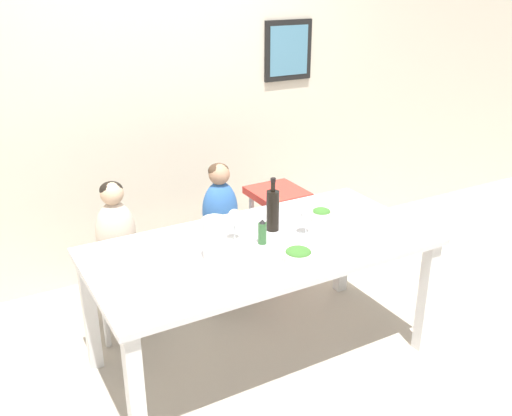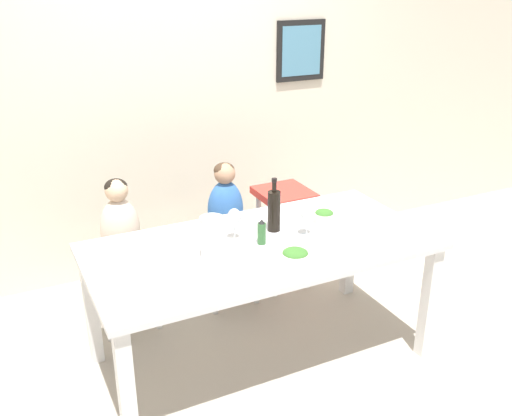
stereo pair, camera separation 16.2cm
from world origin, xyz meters
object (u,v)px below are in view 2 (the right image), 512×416
object	(u,v)px
dinner_plate_front_left	(178,280)
salad_bowl_large	(295,256)
wine_glass_far	(234,218)
dinner_plate_back_left	(161,242)
paper_towel_roll	(212,238)
person_child_center	(225,203)
person_child_left	(120,222)
chair_far_left	(124,268)
wine_glass_near	(307,214)
salad_bowl_small	(324,216)
chair_right_highchair	(284,211)
chair_far_center	(226,246)
wine_bottle	(274,210)

from	to	relation	value
dinner_plate_front_left	salad_bowl_large	bearing A→B (deg)	-8.68
wine_glass_far	dinner_plate_back_left	size ratio (longest dim) A/B	0.73
paper_towel_roll	person_child_center	bearing A→B (deg)	62.38
dinner_plate_front_left	paper_towel_roll	bearing A→B (deg)	30.91
person_child_left	dinner_plate_back_left	distance (m)	0.47
chair_far_left	wine_glass_near	bearing A→B (deg)	-39.23
chair_far_left	salad_bowl_small	bearing A→B (deg)	-29.60
chair_right_highchair	salad_bowl_small	xyz separation A→B (m)	(-0.07, -0.60, 0.21)
chair_far_center	wine_glass_near	bearing A→B (deg)	-75.56
dinner_plate_back_left	person_child_left	bearing A→B (deg)	104.68
chair_far_left	chair_far_center	xyz separation A→B (m)	(0.68, 0.00, 0.00)
person_child_left	dinner_plate_front_left	size ratio (longest dim) A/B	2.06
chair_far_center	person_child_center	distance (m)	0.31
dinner_plate_front_left	wine_bottle	bearing A→B (deg)	24.47
chair_far_left	wine_glass_far	distance (m)	0.89
person_child_center	salad_bowl_small	xyz separation A→B (m)	(0.37, -0.60, 0.07)
chair_right_highchair	dinner_plate_front_left	distance (m)	1.37
wine_bottle	dinner_plate_front_left	bearing A→B (deg)	-155.53
chair_far_center	wine_glass_far	distance (m)	0.77
wine_glass_near	wine_glass_far	size ratio (longest dim) A/B	1.00
person_child_left	dinner_plate_front_left	world-z (taller)	person_child_left
chair_far_left	salad_bowl_large	world-z (taller)	salad_bowl_large
chair_far_center	wine_glass_far	world-z (taller)	wine_glass_far
chair_far_left	wine_bottle	xyz separation A→B (m)	(0.73, -0.57, 0.47)
person_child_center	paper_towel_roll	xyz separation A→B (m)	(-0.38, -0.73, 0.14)
chair_right_highchair	dinner_plate_back_left	distance (m)	1.11
person_child_left	wine_bottle	size ratio (longest dim) A/B	1.65
wine_bottle	paper_towel_roll	xyz separation A→B (m)	(-0.44, -0.16, -0.01)
salad_bowl_large	salad_bowl_small	size ratio (longest dim) A/B	1.22
paper_towel_roll	dinner_plate_front_left	distance (m)	0.29
wine_bottle	chair_far_left	bearing A→B (deg)	142.28
person_child_left	salad_bowl_small	size ratio (longest dim) A/B	4.11
wine_bottle	salad_bowl_large	xyz separation A→B (m)	(-0.09, -0.39, -0.09)
wine_glass_far	dinner_plate_back_left	bearing A→B (deg)	160.56
chair_far_left	wine_glass_far	bearing A→B (deg)	-49.99
wine_bottle	chair_right_highchair	bearing A→B (deg)	56.27
wine_bottle	salad_bowl_small	distance (m)	0.33
wine_bottle	salad_bowl_large	bearing A→B (deg)	-102.59
salad_bowl_large	salad_bowl_small	world-z (taller)	same
paper_towel_roll	wine_glass_near	size ratio (longest dim) A/B	1.25
wine_bottle	wine_glass_far	world-z (taller)	wine_bottle
chair_far_center	salad_bowl_large	size ratio (longest dim) A/B	3.02
chair_right_highchair	salad_bowl_large	size ratio (longest dim) A/B	4.71
chair_far_left	dinner_plate_back_left	world-z (taller)	dinner_plate_back_left
paper_towel_roll	dinner_plate_front_left	bearing A→B (deg)	-149.09
salad_bowl_large	salad_bowl_small	bearing A→B (deg)	42.35
person_child_left	dinner_plate_front_left	distance (m)	0.88
chair_far_left	chair_right_highchair	xyz separation A→B (m)	(1.11, 0.00, 0.17)
wine_glass_far	person_child_left	bearing A→B (deg)	129.98
wine_bottle	paper_towel_roll	bearing A→B (deg)	-159.28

